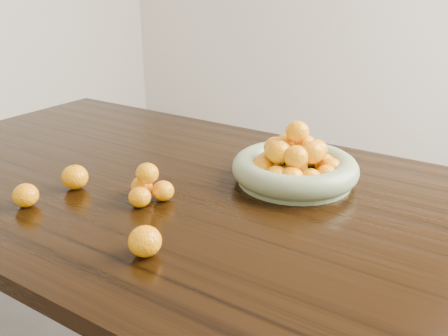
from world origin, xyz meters
The scene contains 6 objects.
dining_table centered at (0.00, 0.00, 0.66)m, with size 2.00×1.00×0.75m.
fruit_bowl centered at (0.14, 0.17, 0.79)m, with size 0.32×0.32×0.16m.
orange_pyramid centered at (-0.10, -0.12, 0.79)m, with size 0.11×0.11×0.09m.
loose_orange_0 centered at (-0.30, -0.17, 0.78)m, with size 0.07×0.07×0.06m, color #FF9E07.
loose_orange_1 centered at (-0.31, -0.30, 0.78)m, with size 0.06×0.06×0.05m, color #FF9E07.
loose_orange_2 centered at (0.06, -0.31, 0.78)m, with size 0.06×0.06×0.06m, color #FF9E07.
Camera 1 is at (0.63, -0.91, 1.25)m, focal length 40.00 mm.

